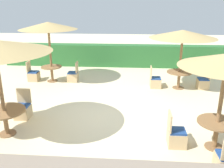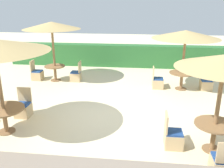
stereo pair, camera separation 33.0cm
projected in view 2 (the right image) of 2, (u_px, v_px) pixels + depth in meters
ground_plane at (110, 116)px, 8.20m from camera, size 40.00×40.00×0.00m
hedge_row at (124, 56)px, 14.06m from camera, size 13.00×0.70×1.21m
parasol_back_right at (186, 35)px, 9.89m from camera, size 2.70×2.70×2.47m
round_table_back_right at (182, 76)px, 10.44m from camera, size 1.05×1.05×0.73m
patio_chair_back_right_west at (157, 82)px, 10.67m from camera, size 0.46×0.46×0.93m
patio_chair_back_right_east at (207, 84)px, 10.47m from camera, size 0.46×0.46×0.93m
round_table_front_left at (4, 113)px, 7.02m from camera, size 1.14×1.14×0.74m
patio_chair_front_left_north at (23, 109)px, 8.10m from camera, size 0.46×0.46×0.93m
parasol_back_left at (52, 26)px, 10.93m from camera, size 2.55×2.55×2.70m
round_table_back_left at (55, 69)px, 11.58m from camera, size 0.94×0.94×0.71m
patio_chair_back_left_west at (37, 74)px, 11.77m from camera, size 0.46×0.46×0.93m
patio_chair_back_left_east at (76, 76)px, 11.60m from camera, size 0.46×0.46×0.93m
round_table_front_right at (214, 130)px, 6.17m from camera, size 1.00×1.00×0.74m
patio_chair_front_right_south at (223, 165)px, 5.35m from camera, size 0.46×0.46×0.93m
patio_chair_front_right_west at (173, 138)px, 6.41m from camera, size 0.46×0.46×0.93m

